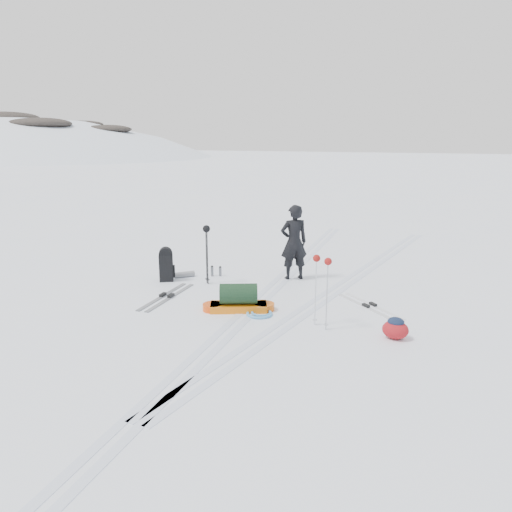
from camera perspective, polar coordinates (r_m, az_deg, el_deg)
The scene contains 13 objects.
ground at distance 10.69m, azimuth 0.38°, elevation -5.18°, with size 200.00×200.00×0.00m, color white.
ski_tracks at distance 11.27m, azimuth 4.98°, elevation -4.21°, with size 3.38×17.97×0.01m.
skier at distance 12.15m, azimuth 4.35°, elevation 1.57°, with size 0.67×0.44×1.84m, color black.
pulk_sled at distance 10.09m, azimuth -2.01°, elevation -5.07°, with size 1.49×0.98×0.56m.
expedition_rucksack at distance 12.27m, azimuth -9.97°, elevation -1.04°, with size 0.65×0.88×0.84m.
ski_poles_black at distance 11.72m, azimuth -5.67°, elevation 2.29°, with size 0.18×0.18×1.42m.
ski_poles_silver at distance 9.01m, azimuth 7.55°, elevation -1.38°, with size 0.39×0.29×1.35m.
touring_skis_grey at distance 11.13m, azimuth -10.15°, elevation -4.56°, with size 0.42×2.04×0.07m.
touring_skis_white at distance 10.61m, azimuth 12.83°, elevation -5.60°, with size 1.56×1.42×0.07m.
rope_coil at distance 9.90m, azimuth 0.47°, elevation -6.56°, with size 0.56×0.56×0.06m.
small_daypack at distance 9.06m, azimuth 15.65°, elevation -7.97°, with size 0.48×0.38×0.39m.
thermos_pair at distance 12.57m, azimuth -4.59°, elevation -1.75°, with size 0.27×0.18×0.27m.
stuff_sack at distance 11.11m, azimuth -1.52°, elevation -3.83°, with size 0.45×0.39×0.23m.
Camera 1 is at (3.88, -9.35, 3.44)m, focal length 35.00 mm.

